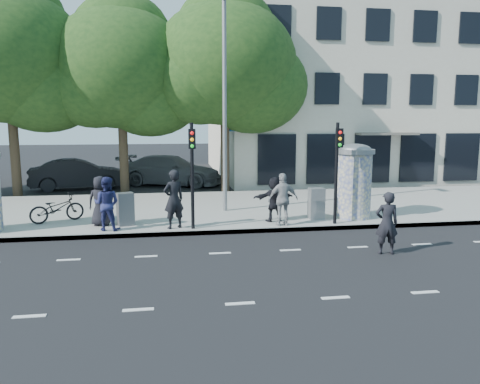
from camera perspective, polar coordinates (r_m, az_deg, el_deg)
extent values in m
plane|color=black|center=(11.67, -1.68, -9.40)|extent=(120.00, 120.00, 0.00)
cube|color=gray|center=(18.89, -4.54, -2.08)|extent=(40.00, 8.00, 0.15)
cube|color=slate|center=(15.05, -3.38, -4.92)|extent=(40.00, 0.10, 0.16)
cube|color=silver|center=(9.63, 0.01, -13.45)|extent=(32.00, 0.12, 0.01)
cube|color=silver|center=(13.00, -2.46, -7.47)|extent=(32.00, 0.12, 0.01)
cylinder|color=beige|center=(17.18, 13.73, 0.73)|extent=(1.20, 1.20, 2.30)
cylinder|color=slate|center=(17.06, 13.88, 4.83)|extent=(1.36, 1.36, 0.16)
ellipsoid|color=slate|center=(17.05, 13.89, 5.09)|extent=(1.10, 1.10, 0.38)
cylinder|color=black|center=(14.98, -5.84, 1.89)|extent=(0.11, 0.11, 3.40)
cube|color=black|center=(14.70, -5.88, 6.46)|extent=(0.22, 0.14, 0.62)
cylinder|color=black|center=(15.96, 11.64, 2.19)|extent=(0.11, 0.11, 3.40)
cube|color=black|center=(15.70, 12.01, 6.46)|extent=(0.22, 0.14, 0.62)
cylinder|color=slate|center=(17.84, -1.89, 10.45)|extent=(0.16, 0.16, 8.00)
cylinder|color=#38281C|center=(24.59, -25.80, 4.98)|extent=(0.44, 0.44, 4.73)
ellipsoid|color=#1A3A15|center=(24.72, -26.47, 14.60)|extent=(7.20, 7.20, 6.12)
cylinder|color=#38281C|center=(23.84, -14.02, 5.12)|extent=(0.44, 0.44, 4.41)
ellipsoid|color=#1A3A15|center=(23.91, -14.38, 14.41)|extent=(6.80, 6.80, 5.78)
cylinder|color=#38281C|center=(23.51, -1.84, 5.55)|extent=(0.44, 0.44, 4.59)
ellipsoid|color=#1A3A15|center=(23.62, -1.89, 15.35)|extent=(7.00, 7.00, 5.95)
cube|color=beige|center=(33.84, 14.80, 12.56)|extent=(20.00, 15.00, 12.00)
cube|color=black|center=(27.07, 20.82, 3.94)|extent=(18.00, 0.10, 2.60)
cube|color=#59544C|center=(25.76, 17.47, 6.79)|extent=(3.20, 0.90, 0.12)
cube|color=#194C8C|center=(23.77, 0.52, 7.77)|extent=(1.60, 0.06, 0.30)
imported|color=black|center=(16.14, -16.66, -1.05)|extent=(0.88, 0.64, 1.66)
imported|color=black|center=(15.21, -8.08, -0.87)|extent=(0.82, 0.71, 1.91)
imported|color=navy|center=(15.42, -15.95, -1.37)|extent=(0.96, 0.83, 1.72)
imported|color=#949597|center=(15.54, 5.27, -0.91)|extent=(1.07, 0.67, 1.76)
imported|color=black|center=(16.17, 4.22, -0.86)|extent=(1.50, 0.71, 1.56)
imported|color=black|center=(13.35, 17.45, -3.62)|extent=(0.68, 0.50, 1.73)
imported|color=black|center=(17.26, -21.42, -1.85)|extent=(1.41, 1.91, 0.96)
cube|color=slate|center=(16.01, -13.79, -2.04)|extent=(0.62, 0.53, 1.10)
cube|color=gray|center=(16.76, 9.30, -1.40)|extent=(0.54, 0.40, 1.10)
imported|color=black|center=(25.98, -19.12, 2.07)|extent=(2.54, 5.07, 1.60)
imported|color=slate|center=(26.40, -8.43, 2.63)|extent=(4.23, 6.18, 1.66)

